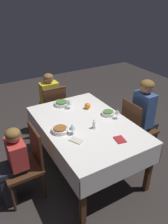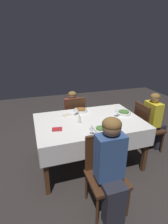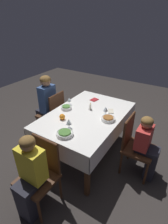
{
  "view_description": "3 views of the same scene",
  "coord_description": "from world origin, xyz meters",
  "px_view_note": "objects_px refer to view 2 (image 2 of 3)",
  "views": [
    {
      "loc": [
        2.05,
        -1.21,
        2.22
      ],
      "look_at": [
        -0.07,
        0.02,
        0.88
      ],
      "focal_mm": 35.0,
      "sensor_mm": 36.0,
      "label": 1
    },
    {
      "loc": [
        0.81,
        2.26,
        1.87
      ],
      "look_at": [
        0.05,
        -0.1,
        0.86
      ],
      "focal_mm": 28.0,
      "sensor_mm": 36.0,
      "label": 2
    },
    {
      "loc": [
        -2.03,
        -1.24,
        2.13
      ],
      "look_at": [
        -0.1,
        -0.01,
        0.84
      ],
      "focal_mm": 28.0,
      "sensor_mm": 36.0,
      "label": 3
    }
  ],
  "objects_px": {
    "chair_north": "(104,170)",
    "chair_south": "(74,116)",
    "person_child_red": "(72,111)",
    "napkin_red_folded": "(57,129)",
    "bowl_south": "(81,110)",
    "orange_fruit": "(116,121)",
    "chair_west": "(146,125)",
    "dining_table": "(89,125)",
    "wine_glass_south": "(76,109)",
    "wine_glass_west": "(117,111)",
    "candle_centerpiece": "(80,120)",
    "wine_glass_north": "(92,128)",
    "napkin_spare_side": "(67,115)",
    "bowl_north": "(101,129)",
    "person_adult_denim": "(111,165)",
    "person_child_yellow": "(154,120)",
    "bowl_west": "(124,113)"
  },
  "relations": [
    {
      "from": "wine_glass_west",
      "to": "wine_glass_south",
      "type": "bearing_deg",
      "value": -23.4
    },
    {
      "from": "wine_glass_west",
      "to": "orange_fruit",
      "type": "bearing_deg",
      "value": 59.24
    },
    {
      "from": "wine_glass_south",
      "to": "person_child_yellow",
      "type": "bearing_deg",
      "value": 170.1
    },
    {
      "from": "person_adult_denim",
      "to": "orange_fruit",
      "type": "distance_m",
      "value": 0.86
    },
    {
      "from": "dining_table",
      "to": "bowl_north",
      "type": "relative_size",
      "value": 8.98
    },
    {
      "from": "bowl_south",
      "to": "chair_west",
      "type": "bearing_deg",
      "value": 162.35
    },
    {
      "from": "chair_west",
      "to": "chair_south",
      "type": "relative_size",
      "value": 1.0
    },
    {
      "from": "person_child_yellow",
      "to": "bowl_south",
      "type": "relative_size",
      "value": 5.13
    },
    {
      "from": "chair_west",
      "to": "wine_glass_west",
      "type": "distance_m",
      "value": 0.71
    },
    {
      "from": "bowl_south",
      "to": "candle_centerpiece",
      "type": "bearing_deg",
      "value": 69.99
    },
    {
      "from": "napkin_red_folded",
      "to": "chair_south",
      "type": "bearing_deg",
      "value": -117.01
    },
    {
      "from": "bowl_north",
      "to": "wine_glass_north",
      "type": "distance_m",
      "value": 0.17
    },
    {
      "from": "wine_glass_west",
      "to": "dining_table",
      "type": "bearing_deg",
      "value": 0.13
    },
    {
      "from": "wine_glass_north",
      "to": "napkin_spare_side",
      "type": "height_order",
      "value": "wine_glass_north"
    },
    {
      "from": "candle_centerpiece",
      "to": "napkin_spare_side",
      "type": "distance_m",
      "value": 0.34
    },
    {
      "from": "person_child_yellow",
      "to": "orange_fruit",
      "type": "distance_m",
      "value": 0.96
    },
    {
      "from": "napkin_red_folded",
      "to": "dining_table",
      "type": "bearing_deg",
      "value": -163.81
    },
    {
      "from": "person_adult_denim",
      "to": "wine_glass_south",
      "type": "xyz_separation_m",
      "value": [
        0.04,
        -1.22,
        0.18
      ]
    },
    {
      "from": "napkin_red_folded",
      "to": "napkin_spare_side",
      "type": "height_order",
      "value": "same"
    },
    {
      "from": "chair_north",
      "to": "wine_glass_west",
      "type": "height_order",
      "value": "chair_north"
    },
    {
      "from": "wine_glass_north",
      "to": "chair_north",
      "type": "bearing_deg",
      "value": 92.69
    },
    {
      "from": "dining_table",
      "to": "orange_fruit",
      "type": "height_order",
      "value": "orange_fruit"
    },
    {
      "from": "chair_west",
      "to": "candle_centerpiece",
      "type": "height_order",
      "value": "chair_west"
    },
    {
      "from": "dining_table",
      "to": "candle_centerpiece",
      "type": "height_order",
      "value": "candle_centerpiece"
    },
    {
      "from": "person_child_red",
      "to": "napkin_red_folded",
      "type": "relative_size",
      "value": 6.33
    },
    {
      "from": "orange_fruit",
      "to": "napkin_red_folded",
      "type": "xyz_separation_m",
      "value": [
        0.84,
        -0.07,
        -0.04
      ]
    },
    {
      "from": "person_child_red",
      "to": "napkin_red_folded",
      "type": "height_order",
      "value": "person_child_red"
    },
    {
      "from": "chair_west",
      "to": "bowl_north",
      "type": "bearing_deg",
      "value": 110.86
    },
    {
      "from": "chair_north",
      "to": "person_child_yellow",
      "type": "relative_size",
      "value": 0.85
    },
    {
      "from": "candle_centerpiece",
      "to": "person_child_red",
      "type": "bearing_deg",
      "value": -97.43
    },
    {
      "from": "dining_table",
      "to": "orange_fruit",
      "type": "xyz_separation_m",
      "value": [
        -0.33,
        0.22,
        0.13
      ]
    },
    {
      "from": "chair_north",
      "to": "bowl_south",
      "type": "xyz_separation_m",
      "value": [
        -0.08,
        -1.17,
        0.29
      ]
    },
    {
      "from": "dining_table",
      "to": "bowl_north",
      "type": "xyz_separation_m",
      "value": [
        -0.03,
        0.37,
        0.11
      ]
    },
    {
      "from": "bowl_north",
      "to": "wine_glass_south",
      "type": "relative_size",
      "value": 1.3
    },
    {
      "from": "bowl_south",
      "to": "orange_fruit",
      "type": "relative_size",
      "value": 2.4
    },
    {
      "from": "dining_table",
      "to": "napkin_red_folded",
      "type": "height_order",
      "value": "napkin_red_folded"
    },
    {
      "from": "dining_table",
      "to": "wine_glass_south",
      "type": "xyz_separation_m",
      "value": [
        0.14,
        -0.26,
        0.18
      ]
    },
    {
      "from": "bowl_west",
      "to": "bowl_south",
      "type": "distance_m",
      "value": 0.71
    },
    {
      "from": "wine_glass_west",
      "to": "person_adult_denim",
      "type": "bearing_deg",
      "value": 59.98
    },
    {
      "from": "chair_south",
      "to": "wine_glass_south",
      "type": "height_order",
      "value": "chair_south"
    },
    {
      "from": "wine_glass_north",
      "to": "napkin_red_folded",
      "type": "xyz_separation_m",
      "value": [
        0.4,
        -0.27,
        -0.09
      ]
    },
    {
      "from": "wine_glass_north",
      "to": "candle_centerpiece",
      "type": "relative_size",
      "value": 1.12
    },
    {
      "from": "chair_north",
      "to": "chair_south",
      "type": "bearing_deg",
      "value": 87.7
    },
    {
      "from": "chair_north",
      "to": "person_child_red",
      "type": "distance_m",
      "value": 1.78
    },
    {
      "from": "dining_table",
      "to": "person_adult_denim",
      "type": "xyz_separation_m",
      "value": [
        0.09,
        0.96,
        0.0
      ]
    },
    {
      "from": "chair_west",
      "to": "wine_glass_south",
      "type": "bearing_deg",
      "value": 78.79
    },
    {
      "from": "napkin_red_folded",
      "to": "chair_north",
      "type": "bearing_deg",
      "value": 122.72
    },
    {
      "from": "chair_south",
      "to": "wine_glass_south",
      "type": "bearing_deg",
      "value": 78.66
    },
    {
      "from": "wine_glass_south",
      "to": "orange_fruit",
      "type": "xyz_separation_m",
      "value": [
        -0.47,
        0.48,
        -0.05
      ]
    },
    {
      "from": "dining_table",
      "to": "person_child_yellow",
      "type": "relative_size",
      "value": 1.49
    }
  ]
}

